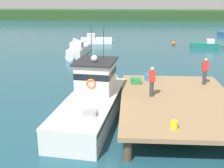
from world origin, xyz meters
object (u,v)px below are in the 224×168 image
at_px(crate_stack_mid_dock, 136,81).
at_px(main_fishing_boat, 94,98).
at_px(deckhand_further_back, 205,71).
at_px(moored_boat_off_the_point, 208,45).
at_px(crate_stack_near_edge, 149,77).
at_px(bait_bucket, 174,125).
at_px(moored_boat_mid_harbor, 78,51).
at_px(deckhand_by_the_boat, 152,81).
at_px(mooring_buoy_outer, 173,43).
at_px(moored_boat_outer_mooring, 94,40).

bearing_deg(crate_stack_mid_dock, main_fishing_boat, -136.46).
relative_size(deckhand_further_back, moored_boat_off_the_point, 0.37).
height_order(main_fishing_boat, deckhand_further_back, main_fishing_boat).
distance_m(main_fishing_boat, crate_stack_near_edge, 4.46).
bearing_deg(moored_boat_off_the_point, bait_bucket, -106.92).
xyz_separation_m(bait_bucket, moored_boat_mid_harbor, (-7.52, 20.10, -0.84)).
bearing_deg(deckhand_further_back, deckhand_by_the_boat, -144.69).
distance_m(crate_stack_mid_dock, deckhand_further_back, 4.22).
xyz_separation_m(deckhand_by_the_boat, moored_boat_off_the_point, (8.41, 21.54, -1.68)).
relative_size(moored_boat_off_the_point, mooring_buoy_outer, 9.28).
xyz_separation_m(deckhand_by_the_boat, moored_boat_mid_harbor, (-6.85, 16.20, -1.53)).
bearing_deg(moored_boat_outer_mooring, bait_bucket, -76.42).
height_order(deckhand_further_back, moored_boat_off_the_point, deckhand_further_back).
relative_size(crate_stack_near_edge, deckhand_further_back, 0.37).
height_order(deckhand_further_back, moored_boat_mid_harbor, deckhand_further_back).
distance_m(moored_boat_outer_mooring, moored_boat_off_the_point, 14.72).
xyz_separation_m(moored_boat_mid_harbor, mooring_buoy_outer, (11.34, 7.29, -0.29)).
bearing_deg(deckhand_by_the_boat, bait_bucket, -80.24).
xyz_separation_m(crate_stack_mid_dock, bait_bucket, (1.47, -6.14, -0.02)).
distance_m(moored_boat_outer_mooring, mooring_buoy_outer, 10.60).
distance_m(main_fishing_boat, mooring_buoy_outer, 24.70).
bearing_deg(deckhand_further_back, main_fishing_boat, -160.04).
height_order(deckhand_by_the_boat, moored_boat_off_the_point, deckhand_by_the_boat).
distance_m(crate_stack_mid_dock, mooring_buoy_outer, 21.92).
height_order(bait_bucket, deckhand_by_the_boat, deckhand_by_the_boat).
distance_m(bait_bucket, moored_boat_off_the_point, 26.61).
bearing_deg(moored_boat_outer_mooring, main_fishing_boat, -83.04).
bearing_deg(deckhand_by_the_boat, main_fishing_boat, 179.74).
bearing_deg(mooring_buoy_outer, bait_bucket, -97.95).
distance_m(bait_bucket, moored_boat_outer_mooring, 28.79).
distance_m(deckhand_by_the_boat, moored_boat_outer_mooring, 24.88).
bearing_deg(deckhand_further_back, moored_boat_outer_mooring, 113.53).
bearing_deg(moored_boat_off_the_point, crate_stack_near_edge, -114.29).
bearing_deg(deckhand_by_the_boat, mooring_buoy_outer, 79.16).
bearing_deg(bait_bucket, crate_stack_near_edge, 94.91).
distance_m(main_fishing_boat, moored_boat_mid_harbor, 16.61).
distance_m(main_fishing_boat, deckhand_by_the_boat, 3.32).
bearing_deg(bait_bucket, moored_boat_mid_harbor, 110.51).
xyz_separation_m(crate_stack_mid_dock, moored_boat_outer_mooring, (-5.28, 21.83, -0.93)).
relative_size(main_fishing_boat, crate_stack_near_edge, 16.58).
bearing_deg(bait_bucket, deckhand_further_back, 66.83).
relative_size(crate_stack_mid_dock, moored_boat_mid_harbor, 0.10).
relative_size(deckhand_by_the_boat, moored_boat_mid_harbor, 0.27).
xyz_separation_m(bait_bucket, deckhand_further_back, (2.69, 6.28, 0.69)).
distance_m(deckhand_by_the_boat, moored_boat_off_the_point, 23.18).
distance_m(deckhand_further_back, moored_boat_mid_harbor, 17.25).
xyz_separation_m(crate_stack_mid_dock, mooring_buoy_outer, (5.30, 21.24, -1.15)).
distance_m(crate_stack_mid_dock, moored_boat_mid_harbor, 15.23).
bearing_deg(moored_boat_off_the_point, mooring_buoy_outer, 153.58).
height_order(crate_stack_mid_dock, moored_boat_off_the_point, crate_stack_mid_dock).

